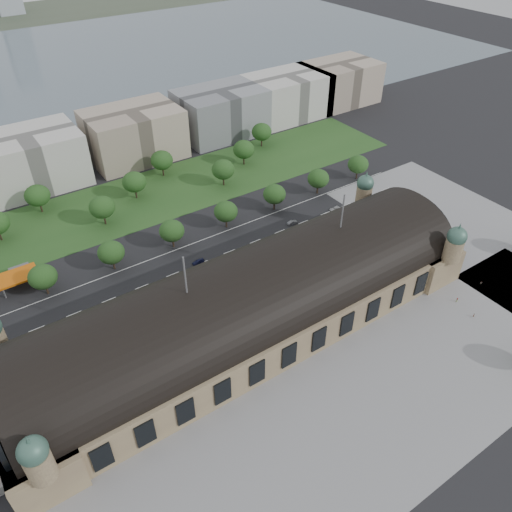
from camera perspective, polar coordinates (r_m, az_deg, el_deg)
ground at (r=159.92m, az=-0.73°, el=-8.30°), size 900.00×900.00×0.00m
station at (r=152.70m, az=-0.76°, el=-5.62°), size 150.00×48.40×44.30m
plaza_south at (r=143.69m, az=13.05°, el=-16.93°), size 190.00×48.00×0.12m
plaza_east at (r=220.78m, az=22.14°, el=3.21°), size 56.00×100.00×0.12m
road_slab at (r=179.02m, az=-12.92°, el=-3.46°), size 260.00×26.00×0.10m
grass_belt at (r=223.42m, az=-17.47°, el=4.79°), size 300.00×45.00×0.10m
petrol_station at (r=194.01m, az=-25.46°, el=-1.88°), size 14.00×13.00×5.05m
lake at (r=412.07m, az=-25.70°, el=17.99°), size 700.00×320.00×0.08m
office_3 at (r=250.25m, az=-24.38°, el=9.94°), size 45.00×32.00×24.00m
office_4 at (r=261.19m, az=-13.76°, el=13.37°), size 45.00×32.00×24.00m
office_5 at (r=280.75m, az=-4.07°, el=16.05°), size 45.00×32.00×24.00m
office_6 at (r=304.36m, az=3.57°, el=17.81°), size 45.00×32.00×24.00m
office_7 at (r=329.11m, az=9.45°, el=18.95°), size 45.00×32.00×24.00m
tree_row_3 at (r=181.77m, az=-23.20°, el=-2.20°), size 9.60×9.60×11.52m
tree_row_4 at (r=185.03m, az=-16.23°, el=0.39°), size 9.60×9.60×11.52m
tree_row_5 at (r=191.28m, az=-9.61°, el=2.86°), size 9.60×9.60×11.52m
tree_row_6 at (r=200.23m, az=-3.47°, el=5.10°), size 9.60×9.60×11.52m
tree_row_7 at (r=211.53m, az=2.12°, el=7.07°), size 9.60×9.60×11.52m
tree_row_8 at (r=224.84m, az=7.13°, el=8.78°), size 9.60×9.60×11.52m
tree_row_9 at (r=239.82m, az=11.59°, el=10.23°), size 9.60×9.60×11.52m
tree_belt_5 at (r=228.24m, az=-23.71°, el=6.35°), size 10.40×10.40×12.48m
tree_belt_6 at (r=210.76m, az=-17.19°, el=5.35°), size 10.40×10.40×12.48m
tree_belt_7 at (r=225.51m, az=-13.76°, el=8.22°), size 10.40×10.40×12.48m
tree_belt_8 at (r=241.46m, az=-10.72°, el=10.70°), size 10.40×10.40×12.48m
tree_belt_9 at (r=229.77m, az=-3.78°, el=9.84°), size 10.40×10.40×12.48m
tree_belt_10 at (r=247.79m, az=-1.42°, el=12.08°), size 10.40×10.40×12.48m
tree_belt_11 at (r=266.48m, az=0.65°, el=14.00°), size 10.40×10.40×12.48m
traffic_car_4 at (r=185.42m, az=-6.63°, el=-0.64°), size 4.71×1.96×1.59m
traffic_car_5 at (r=205.85m, az=4.18°, el=3.85°), size 4.69×1.90×1.51m
traffic_car_6 at (r=216.92m, az=8.99°, el=5.36°), size 4.90×2.34×1.35m
parked_car_1 at (r=163.02m, az=-19.30°, el=-9.58°), size 6.13×5.41×1.57m
parked_car_3 at (r=163.93m, az=-14.31°, el=-8.00°), size 4.80×4.18×1.56m
parked_car_4 at (r=165.72m, az=-15.81°, el=-7.78°), size 4.38×2.99×1.37m
parked_car_5 at (r=162.73m, az=-16.93°, el=-9.06°), size 5.83×4.40×1.47m
parked_car_6 at (r=163.37m, az=-16.00°, el=-8.63°), size 5.12×3.53×1.38m
bus_west at (r=173.79m, az=-7.73°, el=-3.49°), size 11.30×3.13×3.12m
bus_mid at (r=174.35m, az=-7.04°, el=-3.28°), size 11.15×3.60×3.05m
bus_east at (r=181.46m, az=-1.70°, el=-1.04°), size 11.14×2.94×3.08m
pedestrian_0 at (r=181.39m, az=21.99°, el=-4.69°), size 0.80×0.48×1.61m
pedestrian_1 at (r=177.79m, az=23.63°, el=-6.23°), size 0.66×0.64×1.53m
pedestrian_2 at (r=191.76m, az=24.32°, el=-2.83°), size 0.58×0.87×1.68m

